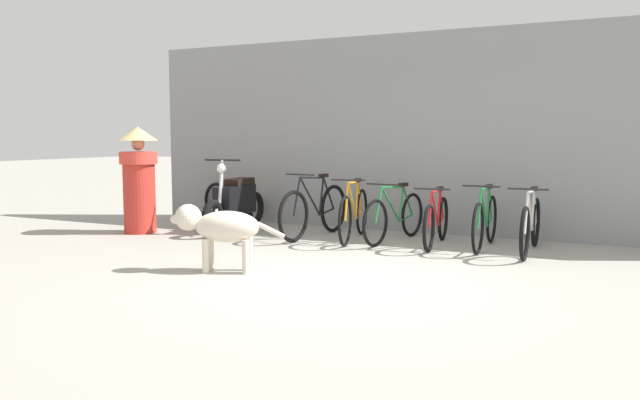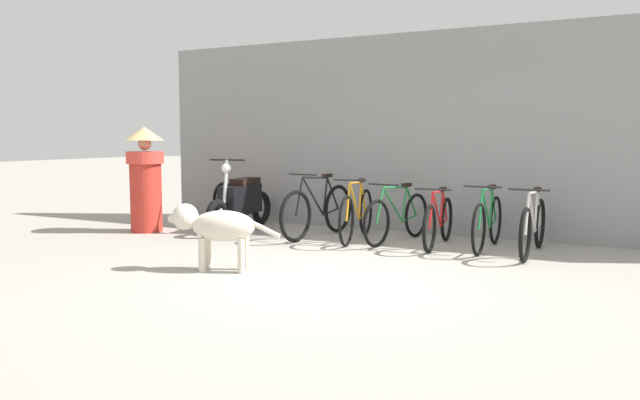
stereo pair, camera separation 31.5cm
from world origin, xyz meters
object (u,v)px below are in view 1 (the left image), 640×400
at_px(bicycle_0, 315,211).
at_px(bicycle_4, 485,221).
at_px(bicycle_1, 354,214).
at_px(bicycle_2, 395,217).
at_px(bicycle_3, 436,221).
at_px(spare_tire_right, 217,201).
at_px(stray_dog, 219,227).
at_px(bicycle_5, 531,226).
at_px(motorcycle, 235,202).
at_px(person_in_robes, 139,177).

distance_m(bicycle_0, bicycle_4, 2.37).
xyz_separation_m(bicycle_1, bicycle_2, (0.55, 0.14, -0.02)).
bearing_deg(bicycle_4, bicycle_0, -87.47).
bearing_deg(bicycle_3, spare_tire_right, -105.90).
relative_size(bicycle_2, stray_dog, 1.39).
xyz_separation_m(bicycle_1, bicycle_3, (1.15, 0.04, -0.04)).
bearing_deg(spare_tire_right, bicycle_2, -12.26).
relative_size(bicycle_2, bicycle_5, 0.97).
relative_size(stray_dog, spare_tire_right, 1.84).
height_order(bicycle_0, motorcycle, motorcycle).
relative_size(bicycle_4, motorcycle, 0.84).
distance_m(bicycle_0, person_in_robes, 2.69).
distance_m(bicycle_2, bicycle_3, 0.61).
xyz_separation_m(bicycle_0, bicycle_1, (0.61, -0.00, -0.01)).
height_order(bicycle_1, motorcycle, motorcycle).
distance_m(bicycle_0, bicycle_3, 1.76).
distance_m(bicycle_3, spare_tire_right, 4.13).
bearing_deg(person_in_robes, stray_dog, 145.63).
height_order(bicycle_4, bicycle_5, bicycle_4).
height_order(bicycle_3, bicycle_4, bicycle_4).
bearing_deg(spare_tire_right, person_in_robes, -98.85).
relative_size(bicycle_0, bicycle_1, 1.05).
bearing_deg(motorcycle, person_in_robes, -61.45).
xyz_separation_m(bicycle_5, motorcycle, (-4.31, 0.03, 0.09)).
distance_m(bicycle_5, spare_tire_right, 5.30).
height_order(bicycle_1, spare_tire_right, bicycle_1).
height_order(bicycle_0, bicycle_2, bicycle_0).
relative_size(bicycle_0, bicycle_2, 1.07).
height_order(bicycle_1, bicycle_4, bicycle_1).
distance_m(motorcycle, spare_tire_right, 1.25).
relative_size(bicycle_1, bicycle_4, 1.06).
distance_m(bicycle_4, motorcycle, 3.74).
xyz_separation_m(bicycle_5, stray_dog, (-2.86, -2.51, 0.14)).
xyz_separation_m(bicycle_0, spare_tire_right, (-2.29, 0.88, -0.05)).
distance_m(bicycle_5, motorcycle, 4.31).
bearing_deg(bicycle_4, person_in_robes, -80.37).
bearing_deg(spare_tire_right, stray_dog, -54.95).
height_order(motorcycle, spare_tire_right, motorcycle).
height_order(bicycle_0, bicycle_5, bicycle_0).
height_order(bicycle_3, spare_tire_right, bicycle_3).
relative_size(bicycle_0, spare_tire_right, 2.74).
distance_m(motorcycle, stray_dog, 2.92).
bearing_deg(bicycle_5, bicycle_2, -93.76).
relative_size(bicycle_5, person_in_robes, 1.09).
bearing_deg(motorcycle, bicycle_3, 84.66).
bearing_deg(motorcycle, bicycle_2, 86.83).
distance_m(bicycle_2, bicycle_4, 1.22).
relative_size(bicycle_0, motorcycle, 0.94).
distance_m(stray_dog, person_in_robes, 3.17).
bearing_deg(bicycle_0, bicycle_3, 97.19).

